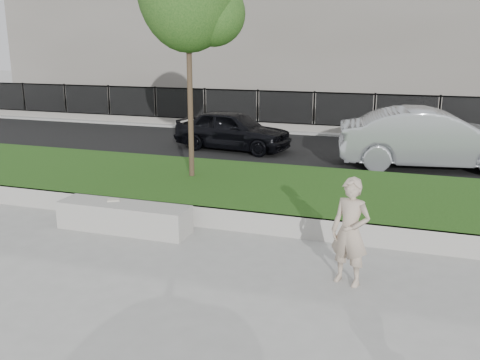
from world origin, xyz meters
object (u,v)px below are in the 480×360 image
(stone_bench, at_px, (124,217))
(car_dark, at_px, (233,130))
(book, at_px, (114,200))
(man, at_px, (350,232))
(car_silver, at_px, (432,139))

(stone_bench, height_order, car_dark, car_dark)
(stone_bench, relative_size, car_dark, 0.67)
(book, height_order, car_dark, car_dark)
(stone_bench, relative_size, book, 11.24)
(stone_bench, xyz_separation_m, man, (4.23, -0.93, 0.53))
(car_silver, bearing_deg, car_dark, 73.51)
(car_dark, bearing_deg, stone_bench, -168.16)
(man, xyz_separation_m, car_silver, (1.15, 7.89, 0.06))
(man, distance_m, book, 4.64)
(man, height_order, book, man)
(man, distance_m, car_silver, 7.97)
(stone_bench, bearing_deg, car_silver, 52.26)
(book, relative_size, car_silver, 0.05)
(book, bearing_deg, car_dark, 62.70)
(man, distance_m, car_dark, 9.83)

